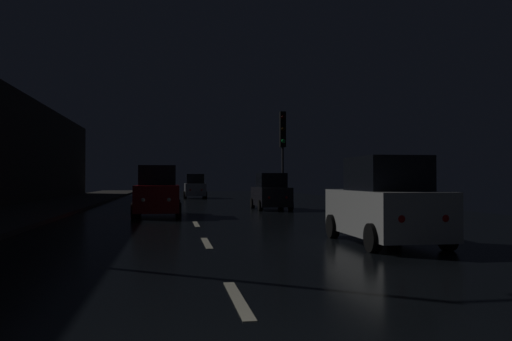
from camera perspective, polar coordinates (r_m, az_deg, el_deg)
The scene contains 8 objects.
ground at distance 28.38m, azimuth -7.35°, elevation -4.11°, with size 27.07×84.00×0.02m, color black.
sidewalk_left at distance 29.10m, azimuth -21.97°, elevation -3.80°, with size 4.40×84.00×0.15m, color #33302D.
lane_centerline at distance 12.87m, azimuth -5.25°, elevation -7.84°, with size 0.16×13.83×0.01m.
traffic_light_far_right at distance 28.50m, azimuth 2.89°, elevation 3.54°, with size 0.32×0.47×5.18m.
car_approaching_headlights at distance 22.93m, azimuth -10.52°, elevation -2.38°, with size 1.96×4.24×2.14m.
car_parked_right_near at distance 13.19m, azimuth 13.66°, elevation -3.51°, with size 1.92×4.15×2.09m.
car_parked_right_far at distance 27.47m, azimuth 1.62°, elevation -2.41°, with size 1.72×3.71×1.87m.
car_distant_taillights at distance 44.32m, azimuth -6.57°, elevation -1.78°, with size 1.83×3.96×2.00m.
Camera 1 is at (-0.85, -3.83, 1.55)m, focal length 37.32 mm.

